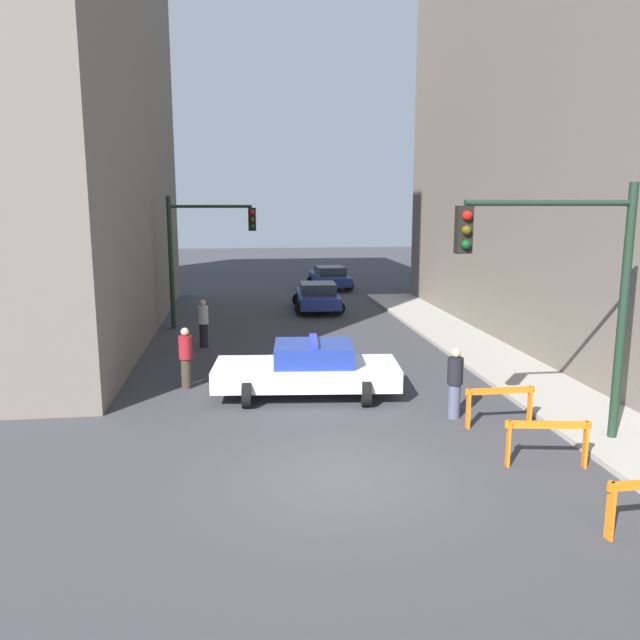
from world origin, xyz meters
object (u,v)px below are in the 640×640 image
Objects in this scene: parked_car_mid at (330,277)px; barrier_back at (547,436)px; pedestrian_crossing at (186,357)px; pedestrian_sidewalk at (455,382)px; parked_car_near at (318,296)px; traffic_light_far at (199,243)px; traffic_light_near at (571,275)px; barrier_corner at (500,400)px; police_car at (308,369)px; pedestrian_corner at (203,322)px.

parked_car_mid is 25.45m from barrier_back.
pedestrian_sidewalk is (6.35, -3.23, 0.00)m from pedestrian_crossing.
parked_car_mid is at bearing 80.02° from parked_car_near.
traffic_light_far reaches higher than barrier_back.
parked_car_mid is at bearing 156.85° from pedestrian_sidewalk.
traffic_light_near is 3.63m from pedestrian_sidewalk.
barrier_corner is (0.45, -23.26, -0.06)m from parked_car_mid.
traffic_light_near is 1.00× the size of traffic_light_far.
police_car is 3.38m from pedestrian_crossing.
traffic_light_near is 9.82m from pedestrian_crossing.
pedestrian_sidewalk is 2.99m from barrier_back.
traffic_light_far is at bearing 24.20° from police_car.
police_car is at bearing -96.12° from pedestrian_crossing.
traffic_light_far is at bearing -173.34° from pedestrian_sidewalk.
pedestrian_sidewalk is at bearing 139.58° from barrier_corner.
pedestrian_crossing is at bearing -110.53° from parked_car_near.
traffic_light_near is 3.28× the size of barrier_back.
traffic_light_near is 6.80m from police_car.
traffic_light_near is at bearing -59.31° from traffic_light_far.
parked_car_mid is 2.64× the size of pedestrian_sidewalk.
pedestrian_crossing is 9.40m from barrier_back.
police_car is (3.25, -9.58, -2.67)m from traffic_light_far.
pedestrian_corner is at bearing -85.45° from traffic_light_far.
traffic_light_near is 3.13× the size of pedestrian_corner.
pedestrian_sidewalk reaches higher than barrier_corner.
barrier_corner is at bearing -91.84° from parked_car_mid.
pedestrian_crossing is at bearing -89.43° from traffic_light_far.
traffic_light_far reaches higher than pedestrian_sidewalk.
police_car is at bearing -95.70° from parked_car_near.
parked_car_near is 2.64× the size of pedestrian_corner.
traffic_light_far is 1.19× the size of parked_car_mid.
barrier_back is (-0.79, -0.99, -2.91)m from traffic_light_near.
parked_car_near is 8.47m from pedestrian_corner.
parked_car_near is 7.65m from parked_car_mid.
barrier_corner is (2.10, -15.79, -0.06)m from parked_car_near.
pedestrian_sidewalk is 1.08m from barrier_corner.
pedestrian_crossing reaches higher than parked_car_mid.
barrier_corner is at bearing -59.60° from traffic_light_far.
police_car is at bearing -102.73° from parked_car_mid.
police_car is 3.80m from pedestrian_sidewalk.
police_car is (-4.78, 3.95, -2.81)m from traffic_light_near.
pedestrian_crossing reaches higher than police_car.
barrier_corner is at bearing -31.18° from pedestrian_corner.
parked_car_near is 2.64× the size of pedestrian_crossing.
traffic_light_far is at bearing -143.54° from parked_car_near.
pedestrian_corner is at bearing -122.50° from parked_car_near.
pedestrian_crossing is 4.95m from pedestrian_corner.
police_car is 2.92× the size of pedestrian_sidewalk.
pedestrian_corner is 13.05m from barrier_back.
parked_car_near reaches higher than barrier_corner.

